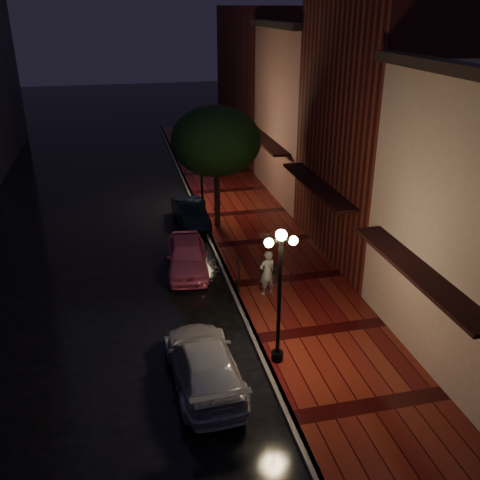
{
  "coord_description": "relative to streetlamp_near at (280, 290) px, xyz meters",
  "views": [
    {
      "loc": [
        -3.77,
        -17.81,
        10.08
      ],
      "look_at": [
        0.65,
        1.32,
        1.4
      ],
      "focal_mm": 40.0,
      "sensor_mm": 36.0,
      "label": 1
    }
  ],
  "objects": [
    {
      "name": "streetlamp_far",
      "position": [
        0.0,
        14.0,
        0.0
      ],
      "size": [
        0.96,
        0.36,
        4.31
      ],
      "color": "black",
      "rests_on": "sidewalk"
    },
    {
      "name": "ground",
      "position": [
        -0.35,
        5.0,
        -2.6
      ],
      "size": [
        120.0,
        120.0,
        0.0
      ],
      "primitive_type": "plane",
      "color": "black",
      "rests_on": "ground"
    },
    {
      "name": "parking_meter",
      "position": [
        -0.2,
        4.33,
        -1.59
      ],
      "size": [
        0.16,
        0.14,
        1.42
      ],
      "rotation": [
        0.0,
        0.0,
        0.38
      ],
      "color": "black",
      "rests_on": "sidewalk"
    },
    {
      "name": "sidewalk",
      "position": [
        1.9,
        5.0,
        -2.53
      ],
      "size": [
        4.5,
        60.0,
        0.15
      ],
      "primitive_type": "cube",
      "color": "#420B0C",
      "rests_on": "ground"
    },
    {
      "name": "navy_car",
      "position": [
        -0.95,
        11.82,
        -1.99
      ],
      "size": [
        1.59,
        3.8,
        1.22
      ],
      "primitive_type": "imported",
      "rotation": [
        0.0,
        0.0,
        0.08
      ],
      "color": "black",
      "rests_on": "ground"
    },
    {
      "name": "storefront_extra",
      "position": [
        6.65,
        25.0,
        2.4
      ],
      "size": [
        5.0,
        12.0,
        10.0
      ],
      "primitive_type": "cube",
      "color": "#511914",
      "rests_on": "ground"
    },
    {
      "name": "silver_car",
      "position": [
        -2.31,
        -0.35,
        -1.93
      ],
      "size": [
        2.06,
        4.67,
        1.33
      ],
      "primitive_type": "imported",
      "rotation": [
        0.0,
        0.0,
        3.19
      ],
      "color": "#B3B3BB",
      "rests_on": "ground"
    },
    {
      "name": "storefront_mid",
      "position": [
        6.65,
        7.0,
        2.9
      ],
      "size": [
        5.0,
        8.0,
        11.0
      ],
      "primitive_type": "cube",
      "color": "#511914",
      "rests_on": "ground"
    },
    {
      "name": "street_tree",
      "position": [
        0.26,
        10.99,
        1.64
      ],
      "size": [
        4.16,
        4.16,
        5.8
      ],
      "color": "black",
      "rests_on": "sidewalk"
    },
    {
      "name": "streetlamp_near",
      "position": [
        0.0,
        0.0,
        0.0
      ],
      "size": [
        0.96,
        0.36,
        4.31
      ],
      "color": "black",
      "rests_on": "sidewalk"
    },
    {
      "name": "curb",
      "position": [
        -0.35,
        5.0,
        -2.53
      ],
      "size": [
        0.25,
        60.0,
        0.15
      ],
      "primitive_type": "cube",
      "color": "#595451",
      "rests_on": "ground"
    },
    {
      "name": "storefront_far",
      "position": [
        6.65,
        15.0,
        1.9
      ],
      "size": [
        5.0,
        8.0,
        9.0
      ],
      "primitive_type": "cube",
      "color": "#8C5951",
      "rests_on": "ground"
    },
    {
      "name": "pink_car",
      "position": [
        -1.81,
        6.84,
        -1.92
      ],
      "size": [
        1.99,
        4.15,
        1.37
      ],
      "primitive_type": "imported",
      "rotation": [
        0.0,
        0.0,
        -0.1
      ],
      "color": "#DB5A83",
      "rests_on": "ground"
    },
    {
      "name": "woman_with_umbrella",
      "position": [
        0.79,
        4.0,
        -0.82
      ],
      "size": [
        1.02,
        1.04,
        2.46
      ],
      "rotation": [
        0.0,
        0.0,
        3.35
      ],
      "color": "white",
      "rests_on": "sidewalk"
    }
  ]
}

